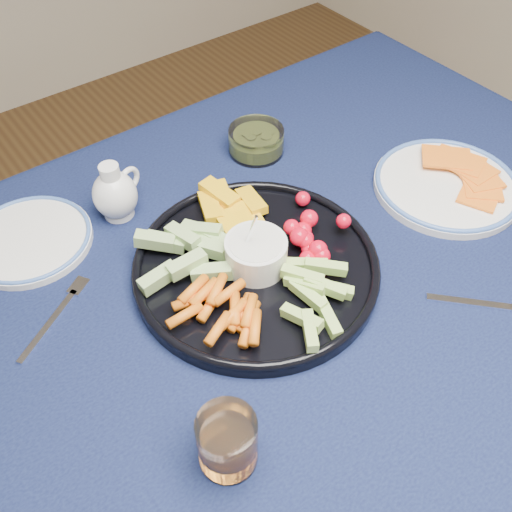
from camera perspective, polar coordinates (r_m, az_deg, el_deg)
dining_table at (r=0.87m, az=-2.93°, el=-12.35°), size 1.67×1.07×0.75m
crudite_platter at (r=0.86m, az=-0.18°, el=-0.71°), size 0.37×0.37×0.12m
creamer_pitcher at (r=0.97m, az=-13.88°, el=6.07°), size 0.09×0.07×0.10m
pickle_bowl at (r=1.09m, az=0.02°, el=11.35°), size 0.10×0.10×0.05m
cheese_plate at (r=1.06m, az=18.56°, el=6.89°), size 0.25×0.25×0.03m
juice_tumbler at (r=0.69m, az=-2.86°, el=-18.23°), size 0.07×0.07×0.08m
fork_left at (r=0.87m, az=-19.05°, el=-5.22°), size 0.14×0.10×0.00m
fork_right at (r=0.91m, az=23.56°, el=-4.70°), size 0.14×0.15×0.00m
side_plate_extra at (r=0.98m, az=-21.77°, el=1.55°), size 0.20×0.20×0.02m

